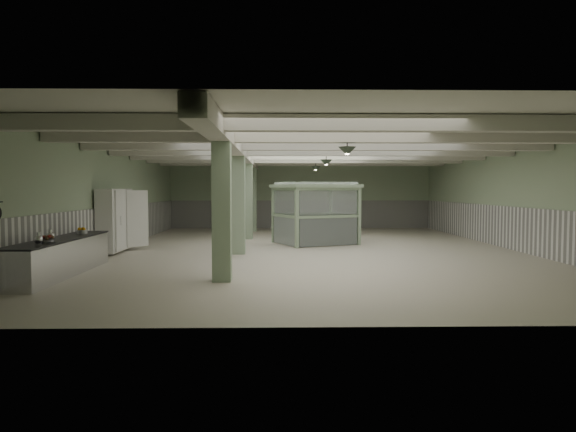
{
  "coord_description": "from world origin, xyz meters",
  "views": [
    {
      "loc": [
        -1.22,
        -17.73,
        2.11
      ],
      "look_at": [
        -0.91,
        -2.22,
        1.3
      ],
      "focal_mm": 32.0,
      "sensor_mm": 36.0,
      "label": 1
    }
  ],
  "objects_px": {
    "walkin_cooler": "(116,222)",
    "guard_booth": "(315,202)",
    "prep_counter": "(61,257)",
    "filing_cabinet": "(352,229)"
  },
  "relations": [
    {
      "from": "guard_booth",
      "to": "filing_cabinet",
      "type": "relative_size",
      "value": 3.16
    },
    {
      "from": "guard_booth",
      "to": "prep_counter",
      "type": "bearing_deg",
      "value": -156.27
    },
    {
      "from": "filing_cabinet",
      "to": "walkin_cooler",
      "type": "bearing_deg",
      "value": -166.72
    },
    {
      "from": "prep_counter",
      "to": "filing_cabinet",
      "type": "xyz_separation_m",
      "value": [
        8.22,
        7.22,
        0.11
      ]
    },
    {
      "from": "walkin_cooler",
      "to": "filing_cabinet",
      "type": "height_order",
      "value": "walkin_cooler"
    },
    {
      "from": "walkin_cooler",
      "to": "guard_booth",
      "type": "height_order",
      "value": "guard_booth"
    },
    {
      "from": "guard_booth",
      "to": "filing_cabinet",
      "type": "bearing_deg",
      "value": -23.99
    },
    {
      "from": "prep_counter",
      "to": "guard_booth",
      "type": "height_order",
      "value": "guard_booth"
    },
    {
      "from": "walkin_cooler",
      "to": "guard_booth",
      "type": "xyz_separation_m",
      "value": [
        6.86,
        2.66,
        0.57
      ]
    },
    {
      "from": "prep_counter",
      "to": "guard_booth",
      "type": "bearing_deg",
      "value": 46.9
    }
  ]
}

